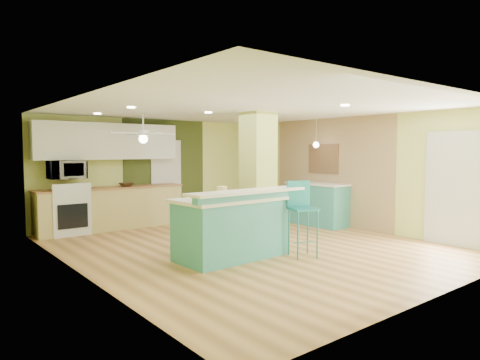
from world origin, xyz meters
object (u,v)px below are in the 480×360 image
object	(u,v)px
side_counter	(317,204)
canister	(222,192)
bar_stool	(301,206)
peninsula	(232,226)
fruit_bowl	(126,185)

from	to	relation	value
side_counter	canister	xyz separation A→B (m)	(-3.58, -1.11, 0.58)
bar_stool	peninsula	bearing A→B (deg)	170.12
side_counter	bar_stool	bearing A→B (deg)	-143.69
fruit_bowl	canister	distance (m)	3.53
bar_stool	side_counter	bearing A→B (deg)	57.02
fruit_bowl	canister	xyz separation A→B (m)	(0.10, -3.53, 0.10)
peninsula	fruit_bowl	distance (m)	3.68
peninsula	side_counter	xyz separation A→B (m)	(3.47, 1.23, -0.03)
canister	side_counter	bearing A→B (deg)	17.19
peninsula	side_counter	world-z (taller)	peninsula
side_counter	fruit_bowl	world-z (taller)	fruit_bowl
bar_stool	side_counter	world-z (taller)	bar_stool
peninsula	fruit_bowl	size ratio (longest dim) A/B	6.53
bar_stool	canister	bearing A→B (deg)	168.01
peninsula	side_counter	distance (m)	3.68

